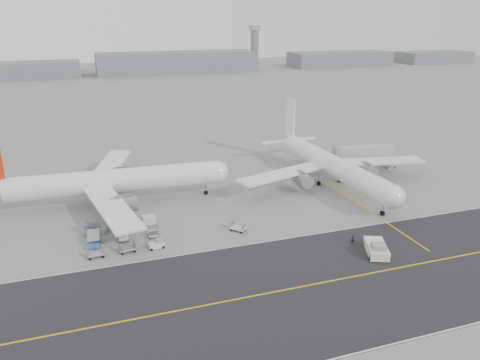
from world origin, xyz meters
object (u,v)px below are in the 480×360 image
object	(u,v)px
ground_crew_a	(353,239)
airliner_a	(110,181)
jet_bridge	(364,153)
pushback_tug	(377,248)
airliner_b	(331,164)
control_tower	(255,46)

from	to	relation	value
ground_crew_a	airliner_a	bearing A→B (deg)	151.49
jet_bridge	ground_crew_a	bearing A→B (deg)	-115.98
ground_crew_a	jet_bridge	bearing A→B (deg)	66.19
pushback_tug	ground_crew_a	xyz separation A→B (m)	(-1.80, 4.78, -0.15)
airliner_b	airliner_a	bearing A→B (deg)	172.32
ground_crew_a	pushback_tug	bearing A→B (deg)	-58.27
airliner_b	ground_crew_a	size ratio (longest dim) A/B	28.56
control_tower	airliner_b	xyz separation A→B (m)	(-69.91, -243.45, -11.15)
jet_bridge	ground_crew_a	world-z (taller)	jet_bridge
control_tower	airliner_a	xyz separation A→B (m)	(-121.95, -239.29, -10.94)
airliner_a	control_tower	bearing A→B (deg)	-23.95
control_tower	airliner_b	bearing A→B (deg)	-106.02
control_tower	ground_crew_a	xyz separation A→B (m)	(-81.34, -272.85, -15.35)
control_tower	jet_bridge	bearing A→B (deg)	-103.23
control_tower	pushback_tug	world-z (taller)	control_tower
airliner_a	airliner_b	bearing A→B (deg)	-91.52
pushback_tug	control_tower	bearing A→B (deg)	96.10
pushback_tug	jet_bridge	size ratio (longest dim) A/B	0.51
airliner_a	ground_crew_a	xyz separation A→B (m)	(40.61, -33.55, -4.41)
pushback_tug	airliner_b	bearing A→B (deg)	96.35
pushback_tug	ground_crew_a	world-z (taller)	pushback_tug
control_tower	pushback_tug	size ratio (longest dim) A/B	3.50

